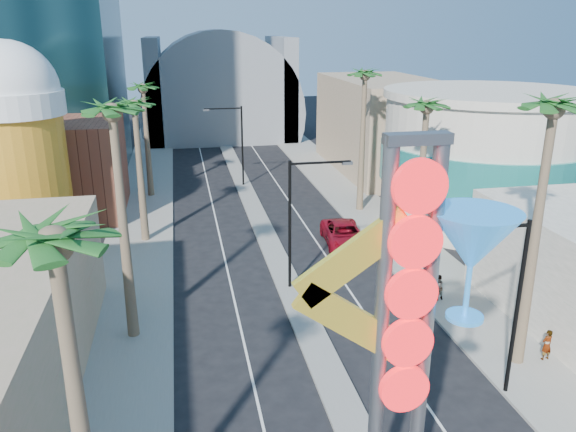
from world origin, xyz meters
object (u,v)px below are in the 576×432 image
at_px(neon_sign, 432,311).
at_px(red_pickup, 344,235).
at_px(pedestrian_b, 438,287).
at_px(pedestrian_a, 547,345).

distance_m(neon_sign, red_pickup, 24.64).
bearing_deg(pedestrian_b, pedestrian_a, 95.66).
height_order(pedestrian_a, pedestrian_b, pedestrian_a).
bearing_deg(pedestrian_a, neon_sign, 25.95).
bearing_deg(neon_sign, pedestrian_b, 62.14).
bearing_deg(red_pickup, neon_sign, -96.07).
bearing_deg(pedestrian_b, neon_sign, 48.81).
height_order(neon_sign, pedestrian_b, neon_sign).
xyz_separation_m(pedestrian_a, pedestrian_b, (-2.33, 6.78, -0.01)).
relative_size(neon_sign, pedestrian_b, 8.11).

